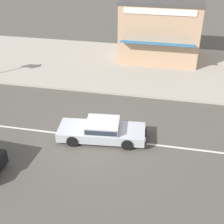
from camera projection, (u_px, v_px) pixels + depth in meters
The scene contains 5 objects.
ground_plane at pixel (96, 138), 16.83m from camera, with size 160.00×160.00×0.00m, color #544F47.
lane_centre_stripe at pixel (96, 138), 16.83m from camera, with size 50.40×0.14×0.01m, color silver.
kerb_strip at pixel (126, 66), 25.20m from camera, with size 68.00×10.00×0.15m, color #ADA393.
sedan_silver_0 at pixel (102, 130), 16.50m from camera, with size 4.82×2.15×1.06m.
shopfront_mid_block at pixel (160, 29), 25.41m from camera, with size 6.33×5.48×4.85m.
Camera 1 is at (3.59, -13.23, 9.90)m, focal length 50.00 mm.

